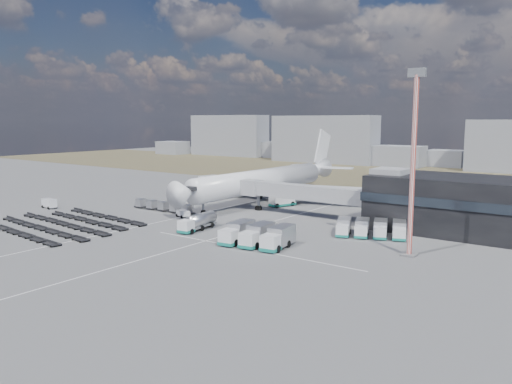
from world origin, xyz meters
The scene contains 16 objects.
ground centered at (0.00, 0.00, 0.00)m, with size 420.00×420.00×0.00m, color #565659.
grass_strip centered at (0.00, 110.00, 0.01)m, with size 420.00×90.00×0.01m, color #4A412C.
lane_markings centered at (9.77, 3.00, 0.01)m, with size 47.12×110.00×0.01m.
terminal centered at (47.77, 23.96, 5.25)m, with size 30.40×16.40×11.00m.
jet_bridge centered at (15.90, 20.42, 5.05)m, with size 30.30×3.80×7.05m.
airliner centered at (0.00, 32.38, 5.29)m, with size 51.59×64.53×17.62m.
skyline centered at (3.25, 148.06, 9.12)m, with size 306.68×26.03×22.84m.
fuel_tanker centered at (9.17, -2.61, 1.51)m, with size 3.48×9.55×3.02m.
pushback_tug centered at (-1.72, 4.65, 0.71)m, with size 3.09×1.74×1.41m, color silver.
utility_van centered at (-33.94, -5.94, 1.09)m, with size 4.03×1.82×2.17m, color silver.
catering_truck centered at (7.65, 28.10, 1.50)m, with size 4.38×6.88×2.94m.
service_trucks_near centered at (24.66, -5.24, 1.70)m, with size 11.14×8.95×3.13m.
service_trucks_far centered at (36.92, 11.61, 1.41)m, with size 13.16×10.12×2.59m.
uld_row centered at (-10.16, 7.01, 1.14)m, with size 17.40×2.26×1.90m.
baggage_dollies centered at (-14.55, -15.17, 0.40)m, with size 31.82×22.45×0.80m.
floodlight_mast centered at (46.66, 3.07, 13.72)m, with size 2.55×2.11×27.37m.
Camera 1 is at (71.03, -68.68, 20.04)m, focal length 35.00 mm.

